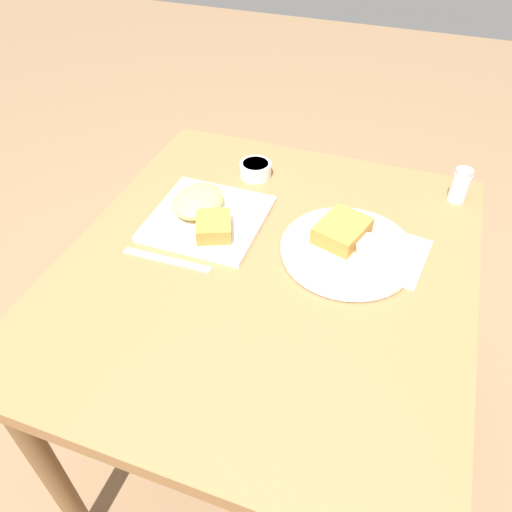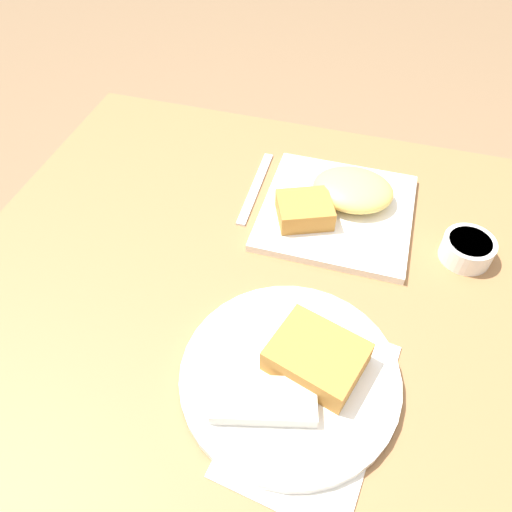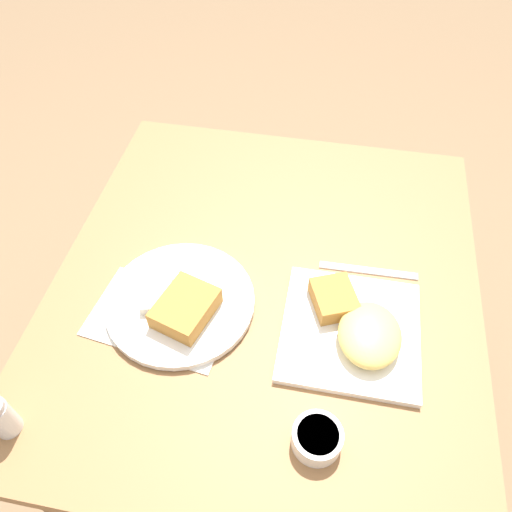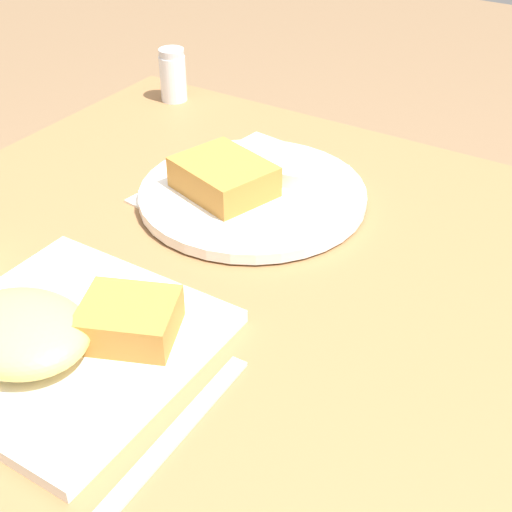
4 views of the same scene
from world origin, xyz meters
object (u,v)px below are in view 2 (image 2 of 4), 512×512
plate_square_near (339,203)px  butter_knife (256,187)px  sauce_ramekin (467,249)px  plate_oval_far (294,373)px

plate_square_near → butter_knife: size_ratio=1.26×
plate_square_near → sauce_ramekin: bearing=167.5°
plate_oval_far → sauce_ramekin: 0.36m
plate_square_near → plate_oval_far: bearing=90.1°
butter_knife → plate_oval_far: bearing=22.4°
sauce_ramekin → butter_knife: size_ratio=0.40×
plate_oval_far → sauce_ramekin: plate_oval_far is taller
sauce_ramekin → butter_knife: (0.37, -0.07, -0.02)m
plate_square_near → plate_oval_far: size_ratio=0.88×
plate_square_near → sauce_ramekin: plate_square_near is taller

